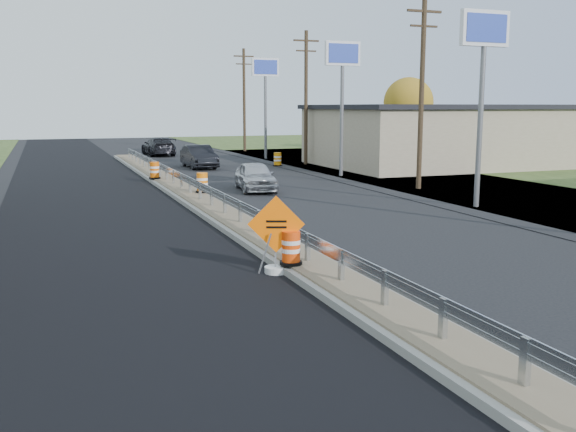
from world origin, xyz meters
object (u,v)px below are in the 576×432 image
object	(u,v)px
car_dark_mid	(199,157)
car_dark_far	(158,146)
caution_sign	(276,254)
barrel_shoulder_mid	(278,160)
car_silver	(255,176)
barrel_median_mid	(202,183)
barrel_median_near	(291,248)
barrel_median_far	(155,171)

from	to	relation	value
car_dark_mid	car_dark_far	size ratio (longest dim) A/B	0.87
caution_sign	barrel_shoulder_mid	distance (m)	29.52
car_dark_far	caution_sign	bearing A→B (deg)	82.52
barrel_shoulder_mid	car_dark_mid	bearing A→B (deg)	173.39
car_silver	car_dark_mid	bearing A→B (deg)	97.16
barrel_median_mid	car_silver	bearing A→B (deg)	26.70
car_silver	car_dark_far	distance (m)	25.31
caution_sign	car_dark_mid	distance (m)	28.74
car_dark_far	barrel_median_mid	bearing A→B (deg)	82.70
barrel_shoulder_mid	car_dark_far	xyz separation A→B (m)	(-6.12, 13.15, 0.33)
barrel_median_near	barrel_median_mid	bearing A→B (deg)	85.56
barrel_median_far	car_silver	world-z (taller)	car_silver
barrel_median_near	caution_sign	bearing A→B (deg)	160.68
barrel_shoulder_mid	car_silver	distance (m)	13.37
barrel_shoulder_mid	car_dark_mid	size ratio (longest dim) A/B	0.20
barrel_median_near	car_dark_mid	distance (m)	28.81
caution_sign	car_dark_far	world-z (taller)	caution_sign
barrel_shoulder_mid	car_dark_far	world-z (taller)	car_dark_far
caution_sign	barrel_median_near	bearing A→B (deg)	1.68
barrel_median_far	car_dark_mid	bearing A→B (deg)	61.07
caution_sign	car_dark_mid	xyz separation A→B (m)	(4.62, 28.37, 0.27)
barrel_median_far	car_dark_mid	distance (m)	8.83
barrel_median_near	barrel_median_mid	xyz separation A→B (m)	(1.10, 14.17, 0.03)
barrel_median_near	barrel_median_far	bearing A→B (deg)	90.00
caution_sign	car_dark_far	size ratio (longest dim) A/B	0.36
caution_sign	barrel_median_mid	size ratio (longest dim) A/B	2.15
caution_sign	car_silver	size ratio (longest dim) A/B	0.47
barrel_median_far	barrel_shoulder_mid	bearing A→B (deg)	36.02
barrel_median_mid	car_silver	size ratio (longest dim) A/B	0.22
car_silver	car_dark_far	bearing A→B (deg)	98.84
barrel_median_near	barrel_median_mid	world-z (taller)	barrel_median_mid
barrel_median_near	barrel_shoulder_mid	distance (m)	29.51
car_dark_mid	car_dark_far	distance (m)	12.54
barrel_median_near	barrel_shoulder_mid	xyz separation A→B (m)	(9.75, 27.86, -0.18)
barrel_shoulder_mid	car_silver	world-z (taller)	car_silver
caution_sign	barrel_median_far	world-z (taller)	caution_sign
car_dark_mid	car_silver	bearing A→B (deg)	-91.46
barrel_median_near	car_dark_far	bearing A→B (deg)	84.94
barrel_median_near	car_silver	world-z (taller)	car_silver
barrel_shoulder_mid	barrel_median_near	bearing A→B (deg)	-109.29
barrel_shoulder_mid	car_dark_far	bearing A→B (deg)	114.93
barrel_median_near	car_silver	distance (m)	16.25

